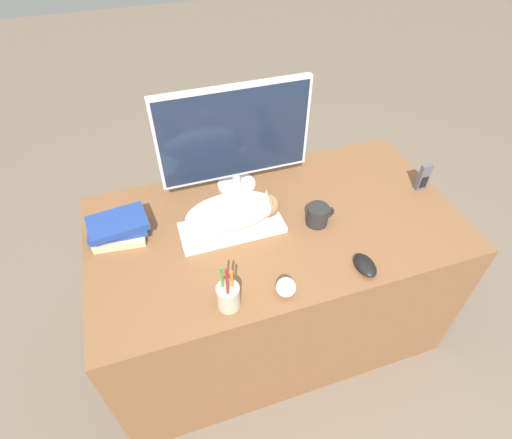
% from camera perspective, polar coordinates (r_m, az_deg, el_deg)
% --- Properties ---
extents(ground_plane, '(12.00, 12.00, 0.00)m').
position_cam_1_polar(ground_plane, '(2.00, 6.36, -23.64)').
color(ground_plane, '#6B5B4C').
extents(desk, '(1.47, 0.80, 0.73)m').
position_cam_1_polar(desk, '(1.86, 2.43, -8.52)').
color(desk, brown).
rests_on(desk, ground_plane).
extents(keyboard, '(0.40, 0.16, 0.02)m').
position_cam_1_polar(keyboard, '(1.55, -3.45, -1.18)').
color(keyboard, silver).
rests_on(keyboard, desk).
extents(cat, '(0.37, 0.15, 0.14)m').
position_cam_1_polar(cat, '(1.49, -3.04, 1.17)').
color(cat, white).
rests_on(cat, keyboard).
extents(monitor, '(0.62, 0.17, 0.46)m').
position_cam_1_polar(monitor, '(1.60, -3.07, 11.78)').
color(monitor, '#B7B7BC').
rests_on(monitor, desk).
extents(computer_mouse, '(0.07, 0.11, 0.03)m').
position_cam_1_polar(computer_mouse, '(1.47, 15.33, -6.31)').
color(computer_mouse, black).
rests_on(computer_mouse, desk).
extents(coffee_mug, '(0.11, 0.09, 0.08)m').
position_cam_1_polar(coffee_mug, '(1.57, 8.86, 0.63)').
color(coffee_mug, black).
rests_on(coffee_mug, desk).
extents(pen_cup, '(0.08, 0.08, 0.21)m').
position_cam_1_polar(pen_cup, '(1.30, -3.98, -10.84)').
color(pen_cup, '#B2A893').
rests_on(pen_cup, desk).
extents(baseball, '(0.07, 0.07, 0.07)m').
position_cam_1_polar(baseball, '(1.34, 4.30, -9.62)').
color(baseball, silver).
rests_on(baseball, desk).
extents(phone, '(0.05, 0.02, 0.12)m').
position_cam_1_polar(phone, '(1.84, 22.81, 5.55)').
color(phone, '#4C4C51').
rests_on(phone, desk).
extents(book_stack, '(0.23, 0.18, 0.08)m').
position_cam_1_polar(book_stack, '(1.59, -19.03, -1.19)').
color(book_stack, '#C6B284').
rests_on(book_stack, desk).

